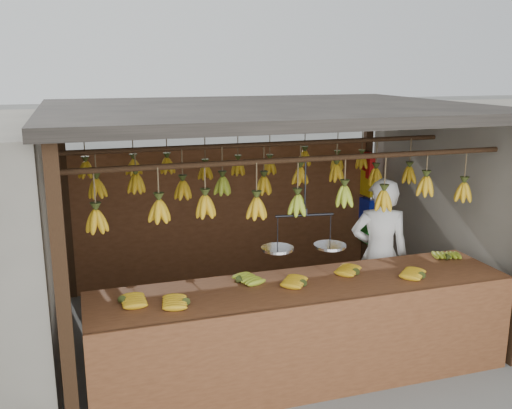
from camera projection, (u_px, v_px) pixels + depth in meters
name	position (u px, v px, depth m)	size (l,w,h in m)	color
ground	(264.00, 325.00, 6.26)	(80.00, 80.00, 0.00)	#5B5B57
stall	(255.00, 143.00, 6.10)	(4.30, 3.30, 2.40)	black
counter	(310.00, 310.00, 4.95)	(3.78, 0.86, 0.96)	brown
hanging_bananas	(264.00, 181.00, 5.88)	(3.60, 2.22, 0.40)	#C69115
balance_scale	(304.00, 243.00, 5.05)	(0.76, 0.35, 0.81)	black
vendor	(379.00, 255.00, 6.02)	(0.61, 0.40, 1.66)	white
bag_bundles	(367.00, 197.00, 7.85)	(0.08, 0.26, 1.25)	red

